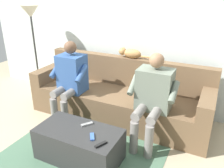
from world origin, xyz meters
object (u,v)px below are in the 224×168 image
Objects in this scene: couch at (119,98)px; person_left_seated at (153,94)px; remote_gray at (87,124)px; remote_black at (101,144)px; floor_lamp at (31,21)px; remote_blue at (92,137)px; person_right_seated at (70,77)px; cat_on_backrest at (130,53)px; coffee_table at (79,144)px.

person_left_seated is at bearing 149.62° from couch.
remote_black is at bearing 88.00° from remote_gray.
remote_black is at bearing 147.81° from floor_lamp.
remote_blue is at bearing -92.08° from remote_black.
person_left_seated is at bearing 170.22° from floor_lamp.
person_right_seated is 1.16m from remote_blue.
remote_black is (-0.30, 1.47, -0.55)m from cat_on_backrest.
remote_blue is (0.40, 0.77, -0.25)m from person_left_seated.
person_left_seated is 0.86m from remote_gray.
person_left_seated is 2.33m from floor_lamp.
remote_blue is at bearing 147.40° from floor_lamp.
person_right_seated is 1.31m from remote_black.
remote_black is 0.16m from remote_blue.
cat_on_backrest is at bearing -48.49° from person_left_seated.
person_left_seated is at bearing -172.47° from remote_black.
coffee_table is (0.00, 1.07, -0.10)m from couch.
coffee_table is 1.88× the size of cat_on_backrest.
cat_on_backrest is 3.71× the size of remote_black.
person_left_seated is 1.22m from person_right_seated.
person_right_seated is 8.39× the size of remote_gray.
remote_blue is at bearing 136.53° from person_right_seated.
cat_on_backrest is 4.08× the size of remote_blue.
person_left_seated reaches higher than couch.
coffee_table is 0.60× the size of floor_lamp.
couch is at bearing -90.00° from coffee_table.
person_right_seated is 1.25m from floor_lamp.
person_left_seated is 0.98× the size of person_right_seated.
coffee_table is at bearing 90.00° from couch.
couch reaches higher than remote_black.
person_right_seated is 0.91m from remote_gray.
person_right_seated is 2.31× the size of cat_on_backrest.
person_right_seated is 0.73× the size of floor_lamp.
coffee_table is 2.24m from floor_lamp.
cat_on_backrest reaches higher than remote_black.
remote_gray is at bearing 89.02° from cat_on_backrest.
person_right_seated is (1.22, -0.01, 0.01)m from person_left_seated.
remote_gray is (0.32, -0.25, -0.00)m from remote_black.
floor_lamp is (1.93, -1.22, 0.95)m from remote_black.
remote_black is 1.10× the size of remote_blue.
couch is 1.90m from floor_lamp.
person_left_seated is 8.20× the size of remote_gray.
coffee_table is 7.68× the size of remote_blue.
remote_black is (-0.35, 1.20, 0.10)m from couch.
couch reaches higher than remote_blue.
coffee_table is at bearing 87.75° from cat_on_backrest.
cat_on_backrest is (-0.66, -0.62, 0.29)m from person_right_seated.
couch is 2.79× the size of coffee_table.
remote_gray is (0.02, 1.22, -0.55)m from cat_on_backrest.
person_right_seated is at bearing -106.70° from remote_black.
person_right_seated is 8.57× the size of remote_black.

